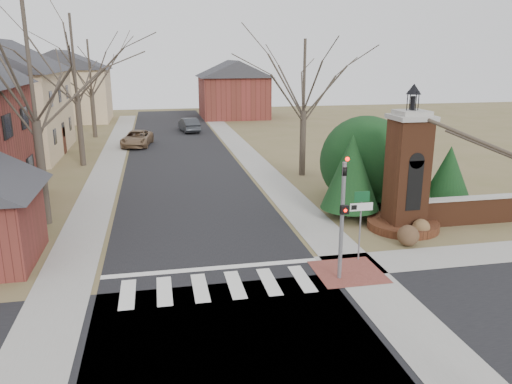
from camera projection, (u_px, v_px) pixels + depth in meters
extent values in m
plane|color=brown|center=(221.00, 297.00, 16.27)|extent=(120.00, 120.00, 0.00)
cube|color=black|center=(182.00, 161.00, 37.05)|extent=(8.00, 70.00, 0.01)
cube|color=black|center=(236.00, 348.00, 13.43)|extent=(120.00, 8.00, 0.01)
cube|color=silver|center=(218.00, 286.00, 17.02)|extent=(8.00, 2.20, 0.02)
cube|color=silver|center=(213.00, 268.00, 18.44)|extent=(8.00, 0.35, 0.02)
cube|color=gray|center=(250.00, 158.00, 38.05)|extent=(2.00, 60.00, 0.02)
cube|color=gray|center=(109.00, 164.00, 36.06)|extent=(2.00, 60.00, 0.02)
cube|color=brown|center=(348.00, 272.00, 18.13)|extent=(2.40, 2.40, 0.02)
cylinder|color=slate|center=(342.00, 222.00, 17.10)|extent=(0.14, 0.14, 4.20)
imported|color=black|center=(345.00, 167.00, 16.58)|extent=(0.15, 0.18, 0.90)
sphere|color=#FF0C05|center=(347.00, 159.00, 16.30)|extent=(0.14, 0.14, 0.14)
cube|color=black|center=(344.00, 210.00, 16.80)|extent=(0.28, 0.16, 0.30)
sphere|color=#FF0C05|center=(345.00, 210.00, 16.71)|extent=(0.11, 0.11, 0.11)
cylinder|color=slate|center=(360.00, 228.00, 18.89)|extent=(0.06, 0.06, 2.60)
cube|color=silver|center=(361.00, 207.00, 18.64)|extent=(0.90, 0.03, 0.30)
cube|color=black|center=(354.00, 207.00, 18.57)|extent=(0.22, 0.02, 0.18)
cube|color=#0E4320|center=(362.00, 197.00, 18.53)|extent=(0.60, 0.03, 0.40)
cylinder|color=#592E1A|center=(403.00, 225.00, 22.67)|extent=(3.20, 3.20, 0.36)
cube|color=#592E1A|center=(407.00, 175.00, 22.05)|extent=(1.50, 1.50, 5.00)
cube|color=black|center=(414.00, 186.00, 21.45)|extent=(0.70, 0.10, 2.20)
cube|color=gray|center=(412.00, 117.00, 21.37)|extent=(1.70, 1.70, 0.20)
cube|color=gray|center=(412.00, 113.00, 21.32)|extent=(1.30, 1.30, 0.20)
cylinder|color=black|center=(413.00, 103.00, 21.22)|extent=(0.20, 0.20, 0.60)
cone|color=black|center=(414.00, 89.00, 21.06)|extent=(0.64, 0.64, 0.45)
cube|color=#592E1A|center=(492.00, 210.00, 23.42)|extent=(7.50, 0.40, 1.20)
cube|color=gray|center=(493.00, 197.00, 23.25)|extent=(7.50, 0.50, 0.10)
cube|color=#D3B68D|center=(0.00, 115.00, 38.34)|extent=(9.00, 12.00, 6.40)
cube|color=#D3B68D|center=(65.00, 96.00, 58.52)|extent=(10.00, 8.00, 6.00)
cube|color=#D3B68D|center=(33.00, 61.00, 55.41)|extent=(0.75, 0.75, 3.08)
cube|color=maroon|center=(233.00, 97.00, 62.49)|extent=(8.00, 8.00, 5.00)
cube|color=maroon|center=(217.00, 70.00, 59.64)|extent=(0.75, 0.75, 2.80)
cylinder|color=#473D33|center=(349.00, 212.00, 24.20)|extent=(0.20, 0.20, 0.50)
cone|color=#113317|center=(351.00, 171.00, 23.65)|extent=(2.80, 2.80, 3.60)
cylinder|color=#473D33|center=(400.00, 202.00, 25.96)|extent=(0.20, 0.20, 0.50)
cone|color=#113317|center=(404.00, 157.00, 25.34)|extent=(3.40, 3.40, 4.20)
cylinder|color=#473D33|center=(446.00, 205.00, 25.40)|extent=(0.20, 0.20, 0.50)
cone|color=#113317|center=(449.00, 174.00, 24.96)|extent=(2.40, 2.40, 2.80)
sphere|color=#113317|center=(365.00, 158.00, 26.33)|extent=(4.80, 4.80, 4.80)
cylinder|color=#473D33|center=(42.00, 173.00, 22.79)|extent=(0.40, 0.40, 4.83)
cylinder|color=#473D33|center=(80.00, 130.00, 35.04)|extent=(0.40, 0.40, 5.04)
cylinder|color=#473D33|center=(93.00, 114.00, 47.31)|extent=(0.40, 0.40, 4.41)
cylinder|color=#473D33|center=(303.00, 143.00, 32.26)|extent=(0.40, 0.40, 4.20)
imported|color=brown|center=(137.00, 138.00, 43.03)|extent=(2.94, 5.08, 1.33)
imported|color=#313439|center=(189.00, 125.00, 51.03)|extent=(2.08, 4.51, 1.43)
sphere|color=#503824|center=(408.00, 236.00, 20.55)|extent=(0.89, 0.89, 0.89)
sphere|color=brown|center=(421.00, 228.00, 21.67)|extent=(0.77, 0.77, 0.77)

